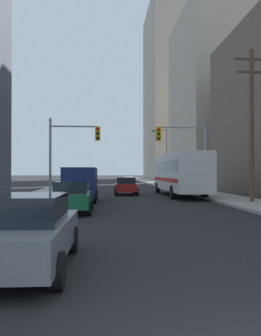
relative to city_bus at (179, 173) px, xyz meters
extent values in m
cube|color=#9E9E99|center=(-11.23, 24.81, -1.85)|extent=(3.31, 160.00, 0.15)
cube|color=#9E9E99|center=(2.67, 24.81, -1.85)|extent=(3.31, 160.00, 0.15)
cube|color=silver|center=(0.00, -0.01, 0.02)|extent=(2.51, 11.50, 2.90)
cube|color=black|center=(-1.26, -0.01, 0.54)|extent=(0.03, 10.58, 0.80)
cube|color=red|center=(-1.26, -0.01, -0.56)|extent=(0.03, 10.58, 0.28)
cylinder|color=black|center=(-1.17, 4.02, -1.43)|extent=(0.32, 1.00, 1.00)
cylinder|color=black|center=(1.18, 4.02, -1.43)|extent=(0.32, 1.00, 1.00)
cylinder|color=black|center=(-1.17, -3.23, -1.43)|extent=(0.32, 1.00, 1.00)
cylinder|color=black|center=(1.18, -3.23, -1.43)|extent=(0.32, 1.00, 1.00)
cube|color=#141E4C|center=(-7.70, -4.68, -0.62)|extent=(2.07, 5.23, 1.90)
cube|color=black|center=(-7.70, -2.08, -0.20)|extent=(1.76, 0.04, 0.60)
cylinder|color=black|center=(-8.66, -3.02, -1.57)|extent=(0.24, 0.72, 0.72)
cylinder|color=black|center=(-6.74, -3.02, -1.57)|extent=(0.24, 0.72, 0.72)
cylinder|color=black|center=(-8.66, -6.35, -1.57)|extent=(0.24, 0.72, 0.72)
cylinder|color=black|center=(-6.74, -6.35, -1.57)|extent=(0.24, 0.72, 0.72)
cube|color=slate|center=(-7.74, -20.67, -1.28)|extent=(1.86, 4.22, 0.65)
cube|color=black|center=(-7.74, -20.82, -0.68)|extent=(1.61, 1.92, 0.55)
cylinder|color=black|center=(-8.61, -19.32, -1.61)|extent=(0.22, 0.64, 0.64)
cylinder|color=black|center=(-6.88, -19.32, -1.61)|extent=(0.22, 0.64, 0.64)
cylinder|color=black|center=(-6.88, -22.01, -1.61)|extent=(0.22, 0.64, 0.64)
cube|color=#195938|center=(-7.69, -10.93, -1.28)|extent=(1.81, 4.21, 0.65)
cube|color=black|center=(-7.69, -11.08, -0.68)|extent=(1.59, 1.90, 0.55)
cylinder|color=black|center=(-8.55, -9.58, -1.61)|extent=(0.22, 0.64, 0.64)
cylinder|color=black|center=(-6.83, -9.58, -1.61)|extent=(0.22, 0.64, 0.64)
cylinder|color=black|center=(-8.55, -12.27, -1.61)|extent=(0.22, 0.64, 0.64)
cylinder|color=black|center=(-6.83, -12.27, -1.61)|extent=(0.22, 0.64, 0.64)
cube|color=maroon|center=(-4.29, 1.91, -1.28)|extent=(1.95, 4.26, 0.65)
cube|color=black|center=(-4.29, 1.76, -0.68)|extent=(1.65, 1.96, 0.55)
cylinder|color=black|center=(-5.16, 3.25, -1.61)|extent=(0.22, 0.64, 0.64)
cylinder|color=black|center=(-3.43, 3.25, -1.61)|extent=(0.22, 0.64, 0.64)
cylinder|color=black|center=(-5.16, 0.57, -1.61)|extent=(0.22, 0.64, 0.64)
cylinder|color=black|center=(-3.43, 0.57, -1.61)|extent=(0.22, 0.64, 0.64)
cylinder|color=gray|center=(-10.17, -1.97, 1.07)|extent=(0.18, 0.18, 6.00)
cylinder|color=gray|center=(-8.41, -1.97, 3.47)|extent=(3.52, 0.12, 0.12)
cube|color=gold|center=(-6.65, -1.97, 2.95)|extent=(0.38, 0.30, 1.05)
sphere|color=red|center=(-6.65, -2.14, 3.29)|extent=(0.24, 0.24, 0.24)
sphere|color=black|center=(-6.65, -2.14, 2.95)|extent=(0.24, 0.24, 0.24)
sphere|color=black|center=(-6.65, -2.14, 2.61)|extent=(0.24, 0.24, 0.24)
cylinder|color=gray|center=(1.62, -1.97, 1.07)|extent=(0.18, 0.18, 6.00)
cylinder|color=gray|center=(-0.21, -1.97, 3.47)|extent=(3.65, 0.12, 0.12)
cube|color=gold|center=(-2.03, -1.97, 2.95)|extent=(0.38, 0.30, 1.05)
sphere|color=red|center=(-2.03, -2.14, 3.29)|extent=(0.24, 0.24, 0.24)
sphere|color=black|center=(-2.03, -2.14, 2.95)|extent=(0.24, 0.24, 0.24)
sphere|color=black|center=(-2.03, -2.14, 2.61)|extent=(0.24, 0.24, 0.24)
cylinder|color=brown|center=(3.00, -7.18, 2.88)|extent=(0.28, 0.28, 9.62)
cube|color=brown|center=(3.00, -7.18, 7.09)|extent=(2.20, 0.12, 0.12)
cube|color=brown|center=(3.00, -7.18, 6.29)|extent=(1.80, 0.12, 0.12)
cylinder|color=gray|center=(1.72, 15.22, 1.82)|extent=(0.16, 0.16, 7.50)
cylinder|color=gray|center=(0.90, 15.22, 5.37)|extent=(1.63, 0.10, 0.10)
ellipsoid|color=#4C4C51|center=(0.08, 15.22, 5.27)|extent=(0.56, 0.32, 0.20)
cube|color=#B7A893|center=(14.77, 23.75, 11.17)|extent=(18.87, 18.79, 26.20)
cube|color=#B7A893|center=(12.52, 63.35, 21.42)|extent=(14.03, 24.99, 46.70)
camera|label=1|loc=(-6.09, -27.81, 0.05)|focal=36.60mm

